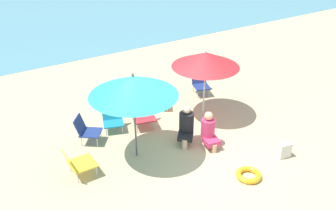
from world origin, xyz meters
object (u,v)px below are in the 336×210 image
at_px(swim_ring, 249,175).
at_px(beach_bag, 284,150).
at_px(beach_chair_e, 86,129).
at_px(person_a, 186,125).
at_px(beach_chair_a, 143,113).
at_px(beach_chair_d, 156,99).
at_px(umbrella_teal, 133,86).
at_px(beach_chair_c, 113,118).
at_px(beach_chair_b, 77,163).
at_px(person_b, 209,130).
at_px(beach_chair_f, 200,82).
at_px(umbrella_red, 206,59).

height_order(swim_ring, beach_bag, beach_bag).
relative_size(beach_chair_e, person_a, 0.76).
relative_size(beach_chair_a, beach_chair_d, 1.00).
bearing_deg(umbrella_teal, swim_ring, -49.98).
relative_size(umbrella_teal, beach_chair_a, 2.77).
relative_size(beach_chair_c, beach_chair_e, 0.90).
bearing_deg(beach_chair_b, person_b, -11.17).
height_order(beach_chair_c, beach_chair_f, beach_chair_f).
distance_m(beach_chair_d, beach_chair_e, 2.29).
xyz_separation_m(umbrella_red, beach_chair_f, (0.74, 1.13, -1.25)).
bearing_deg(swim_ring, person_b, 89.88).
xyz_separation_m(swim_ring, beach_bag, (1.16, 0.12, 0.12)).
distance_m(beach_chair_c, person_a, 1.90).
bearing_deg(umbrella_teal, beach_chair_c, 88.42).
bearing_deg(beach_bag, beach_chair_e, 140.51).
xyz_separation_m(umbrella_teal, swim_ring, (1.61, -1.91, -1.68)).
xyz_separation_m(umbrella_teal, person_a, (1.25, -0.13, -1.27)).
bearing_deg(umbrella_red, beach_chair_e, 172.12).
xyz_separation_m(beach_chair_d, beach_chair_f, (1.62, 0.15, 0.03)).
bearing_deg(beach_chair_b, umbrella_teal, -0.88).
height_order(beach_chair_d, person_a, person_a).
bearing_deg(beach_chair_e, beach_chair_d, 51.00).
distance_m(umbrella_teal, beach_chair_a, 1.92).
relative_size(umbrella_red, beach_bag, 5.26).
xyz_separation_m(beach_chair_b, beach_chair_d, (2.84, 1.66, -0.02)).
relative_size(umbrella_red, swim_ring, 3.48).
bearing_deg(person_b, beach_chair_d, -167.06).
bearing_deg(beach_chair_b, umbrella_red, 9.29).
relative_size(umbrella_teal, beach_chair_f, 2.85).
bearing_deg(person_b, person_a, -128.81).
distance_m(umbrella_red, beach_bag, 2.87).
bearing_deg(beach_chair_c, beach_chair_a, 91.00).
relative_size(umbrella_teal, person_b, 2.32).
distance_m(umbrella_teal, beach_chair_e, 1.92).
distance_m(beach_chair_a, beach_chair_b, 2.38).
bearing_deg(person_a, beach_chair_a, -117.79).
relative_size(beach_chair_a, beach_bag, 2.07).
bearing_deg(beach_chair_a, beach_chair_f, 121.99).
bearing_deg(beach_chair_b, beach_chair_c, 42.52).
bearing_deg(beach_chair_d, beach_chair_c, -138.42).
height_order(umbrella_red, beach_bag, umbrella_red).
height_order(beach_chair_d, beach_bag, beach_chair_d).
distance_m(person_b, swim_ring, 1.42).
bearing_deg(umbrella_teal, umbrella_red, 15.89).
distance_m(umbrella_teal, beach_chair_d, 2.64).
relative_size(beach_chair_f, person_a, 0.75).
bearing_deg(beach_chair_f, person_b, -14.88).
bearing_deg(beach_chair_d, umbrella_red, -19.40).
bearing_deg(beach_chair_d, beach_chair_e, -137.56).
bearing_deg(umbrella_teal, person_b, -18.38).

